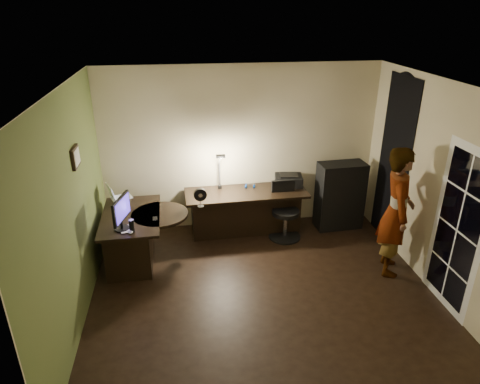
{
  "coord_description": "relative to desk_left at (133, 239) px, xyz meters",
  "views": [
    {
      "loc": [
        -0.97,
        -4.59,
        3.53
      ],
      "look_at": [
        -0.15,
        1.05,
        1.0
      ],
      "focal_mm": 32.0,
      "sensor_mm": 36.0,
      "label": 1
    }
  ],
  "objects": [
    {
      "name": "green_wall_overlay",
      "position": [
        -0.51,
        -1.0,
        0.97
      ],
      "size": [
        0.0,
        4.0,
        2.7
      ],
      "primitive_type": "cube",
      "color": "#556630",
      "rests_on": "floor"
    },
    {
      "name": "phone",
      "position": [
        0.35,
        -0.18,
        0.39
      ],
      "size": [
        0.07,
        0.13,
        0.01
      ],
      "primitive_type": "cube",
      "rotation": [
        0.0,
        0.0,
        0.05
      ],
      "color": "black",
      "rests_on": "desk_left"
    },
    {
      "name": "mouse",
      "position": [
        0.05,
        -0.54,
        0.41
      ],
      "size": [
        0.09,
        0.11,
        0.04
      ],
      "primitive_type": "ellipsoid",
      "rotation": [
        0.0,
        0.0,
        -0.31
      ],
      "color": "silver",
      "rests_on": "desk_left"
    },
    {
      "name": "arched_doorway",
      "position": [
        3.97,
        0.15,
        0.92
      ],
      "size": [
        0.01,
        0.9,
        2.6
      ],
      "primitive_type": "cube",
      "color": "black",
      "rests_on": "floor"
    },
    {
      "name": "speaker",
      "position": [
        0.07,
        -0.5,
        0.48
      ],
      "size": [
        0.09,
        0.09,
        0.18
      ],
      "primitive_type": "cylinder",
      "rotation": [
        0.0,
        0.0,
        -0.38
      ],
      "color": "black",
      "rests_on": "desk_left"
    },
    {
      "name": "cabinet",
      "position": [
        3.36,
        0.62,
        0.19
      ],
      "size": [
        0.78,
        0.43,
        1.15
      ],
      "primitive_type": "cube",
      "rotation": [
        0.0,
        0.0,
        0.06
      ],
      "color": "black",
      "rests_on": "floor"
    },
    {
      "name": "framed_picture",
      "position": [
        -0.49,
        -0.55,
        1.47
      ],
      "size": [
        0.04,
        0.3,
        0.25
      ],
      "primitive_type": "cube",
      "color": "black",
      "rests_on": "wall_left"
    },
    {
      "name": "wall_right",
      "position": [
        3.99,
        -1.0,
        0.97
      ],
      "size": [
        0.01,
        4.0,
        2.7
      ],
      "primitive_type": "cube",
      "color": "#C7BB93",
      "rests_on": "floor"
    },
    {
      "name": "monitor",
      "position": [
        -0.07,
        -0.41,
        0.56
      ],
      "size": [
        0.23,
        0.52,
        0.34
      ],
      "primitive_type": "cube",
      "rotation": [
        0.0,
        0.0,
        -0.27
      ],
      "color": "black",
      "rests_on": "desk_left"
    },
    {
      "name": "desk_right",
      "position": [
        1.77,
        0.63,
        -0.01
      ],
      "size": [
        1.98,
        0.74,
        0.74
      ],
      "primitive_type": "cube",
      "rotation": [
        0.0,
        0.0,
        0.02
      ],
      "color": "black",
      "rests_on": "floor"
    },
    {
      "name": "notepad",
      "position": [
        -0.02,
        -0.43,
        0.39
      ],
      "size": [
        0.19,
        0.24,
        0.01
      ],
      "primitive_type": "cube",
      "rotation": [
        0.0,
        0.0,
        0.24
      ],
      "color": "silver",
      "rests_on": "desk_left"
    },
    {
      "name": "desk_left",
      "position": [
        0.0,
        0.0,
        0.0
      ],
      "size": [
        0.84,
        1.34,
        0.76
      ],
      "primitive_type": "cube",
      "rotation": [
        0.0,
        0.0,
        0.02
      ],
      "color": "black",
      "rests_on": "floor"
    },
    {
      "name": "floor",
      "position": [
        1.73,
        -1.0,
        -0.39
      ],
      "size": [
        4.5,
        4.0,
        0.01
      ],
      "primitive_type": "cube",
      "color": "black",
      "rests_on": "ground"
    },
    {
      "name": "wall_left",
      "position": [
        -0.52,
        -1.0,
        0.97
      ],
      "size": [
        0.01,
        4.0,
        2.7
      ],
      "primitive_type": "cube",
      "color": "#C7BB93",
      "rests_on": "floor"
    },
    {
      "name": "wall_front",
      "position": [
        1.73,
        -3.0,
        0.97
      ],
      "size": [
        4.5,
        0.01,
        2.7
      ],
      "primitive_type": "cube",
      "color": "#C7BB93",
      "rests_on": "floor"
    },
    {
      "name": "printer",
      "position": [
        2.51,
        0.81,
        0.45
      ],
      "size": [
        0.48,
        0.4,
        0.2
      ],
      "primitive_type": "cube",
      "rotation": [
        0.0,
        0.0,
        -0.14
      ],
      "color": "black",
      "rests_on": "desk_right"
    },
    {
      "name": "laptop_stand",
      "position": [
        -0.16,
        0.42,
        0.43
      ],
      "size": [
        0.26,
        0.23,
        0.09
      ],
      "primitive_type": "cube",
      "rotation": [
        0.0,
        0.0,
        -0.28
      ],
      "color": "silver",
      "rests_on": "desk_left"
    },
    {
      "name": "headphones",
      "position": [
        1.86,
        0.8,
        0.39
      ],
      "size": [
        0.19,
        0.13,
        0.08
      ],
      "primitive_type": "cube",
      "rotation": [
        0.0,
        0.0,
        -0.34
      ],
      "color": "navy",
      "rests_on": "desk_right"
    },
    {
      "name": "laptop",
      "position": [
        -0.16,
        0.42,
        0.58
      ],
      "size": [
        0.4,
        0.39,
        0.21
      ],
      "primitive_type": "cube",
      "rotation": [
        0.0,
        0.0,
        0.4
      ],
      "color": "silver",
      "rests_on": "laptop_stand"
    },
    {
      "name": "person",
      "position": [
        3.62,
        -0.74,
        0.54
      ],
      "size": [
        0.62,
        0.76,
        1.84
      ],
      "primitive_type": "imported",
      "rotation": [
        0.0,
        0.0,
        1.25
      ],
      "color": "#D8A88C",
      "rests_on": "floor"
    },
    {
      "name": "desk_lamp",
      "position": [
        1.36,
        0.83,
        0.71
      ],
      "size": [
        0.23,
        0.35,
        0.72
      ],
      "primitive_type": "cube",
      "rotation": [
        0.0,
        0.0,
        -0.19
      ],
      "color": "black",
      "rests_on": "desk_right"
    },
    {
      "name": "wall_back",
      "position": [
        1.73,
        1.01,
        0.97
      ],
      "size": [
        4.5,
        0.01,
        2.7
      ],
      "primitive_type": "cube",
      "color": "#C7BB93",
      "rests_on": "floor"
    },
    {
      "name": "ceiling",
      "position": [
        1.73,
        -1.0,
        2.32
      ],
      "size": [
        4.5,
        4.0,
        0.01
      ],
      "primitive_type": "cube",
      "color": "silver",
      "rests_on": "floor"
    },
    {
      "name": "desk_fan",
      "position": [
        1.01,
        0.2,
        0.5
      ],
      "size": [
        0.2,
        0.12,
        0.3
      ],
      "primitive_type": "cube",
      "rotation": [
        0.0,
        0.0,
        0.08
      ],
      "color": "black",
      "rests_on": "desk_right"
    },
    {
      "name": "french_door",
      "position": [
        3.97,
        -1.55,
        0.67
      ],
      "size": [
        0.02,
        0.92,
        2.1
      ],
      "primitive_type": "cube",
      "color": "white",
      "rests_on": "floor"
    },
    {
      "name": "office_chair",
      "position": [
        2.37,
        0.36,
        0.08
      ],
      "size": [
        0.54,
        0.54,
        0.93
      ],
      "primitive_type": "cube",
      "rotation": [
        0.0,
        0.0,
        0.04
      ],
      "color": "black",
      "rests_on": "floor"
    },
    {
      "name": "pen",
      "position": [
        -0.0,
        -0.34,
        0.39
      ],
      "size": [
        0.09,
        0.12,
        0.01
      ],
      "primitive_type": "cube",
      "rotation": [
        0.0,
        0.0,
        0.65
      ],
      "color": "black",
      "rests_on": "desk_left"
    }
  ]
}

